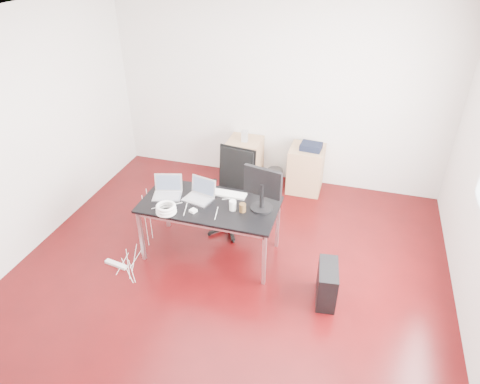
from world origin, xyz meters
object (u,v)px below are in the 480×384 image
(filing_cabinet_right, at_px, (306,169))
(pc_tower, at_px, (327,284))
(office_chair, at_px, (232,187))
(desk, at_px, (210,207))
(filing_cabinet_left, at_px, (245,160))

(filing_cabinet_right, height_order, pc_tower, filing_cabinet_right)
(filing_cabinet_right, relative_size, pc_tower, 1.56)
(office_chair, xyz_separation_m, filing_cabinet_right, (0.78, 1.23, -0.26))
(desk, height_order, office_chair, office_chair)
(office_chair, xyz_separation_m, filing_cabinet_left, (-0.18, 1.23, -0.26))
(desk, distance_m, pc_tower, 1.57)
(filing_cabinet_right, xyz_separation_m, pc_tower, (0.60, -2.23, -0.13))
(desk, distance_m, filing_cabinet_left, 1.87)
(pc_tower, bearing_deg, desk, 158.28)
(desk, height_order, pc_tower, desk)
(office_chair, relative_size, filing_cabinet_left, 1.54)
(office_chair, height_order, filing_cabinet_left, office_chair)
(office_chair, bearing_deg, filing_cabinet_right, 65.98)
(desk, bearing_deg, filing_cabinet_right, 64.98)
(office_chair, height_order, filing_cabinet_right, office_chair)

